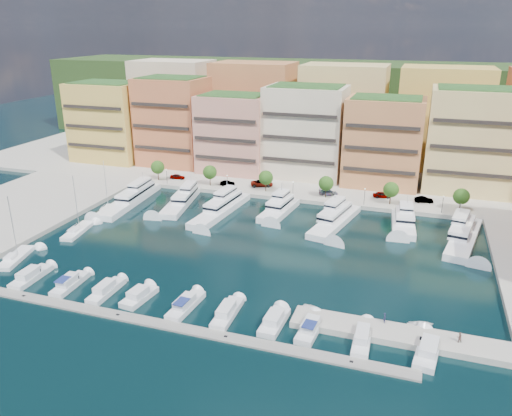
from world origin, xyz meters
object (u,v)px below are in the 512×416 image
Objects in this scene: sailboat_2 at (107,212)px; sailboat_0 at (16,258)px; lamppost_1 at (227,180)px; cruiser_1 at (70,284)px; lamppost_2 at (293,186)px; yacht_6 at (464,235)px; yacht_4 at (335,219)px; lamppost_0 at (167,174)px; car_4 at (382,195)px; tree_2 at (266,178)px; car_2 at (262,183)px; tree_4 at (391,190)px; lamppost_4 at (443,201)px; cruiser_8 at (362,338)px; yacht_5 at (403,222)px; cruiser_9 at (428,351)px; tender_0 at (313,309)px; car_0 at (178,177)px; yacht_1 at (182,200)px; tree_3 at (326,183)px; yacht_3 at (280,208)px; yacht_0 at (132,198)px; lamppost_3 at (365,194)px; person_1 at (459,337)px; cruiser_5 at (227,313)px; person_0 at (385,318)px; car_3 at (328,192)px; car_1 at (227,183)px; tender_2 at (421,325)px; car_5 at (424,200)px; cruiser_2 at (106,291)px; cruiser_7 at (310,329)px; yacht_2 at (222,207)px; cruiser_3 at (139,297)px; tree_0 at (158,167)px; tree_5 at (461,196)px; cruiser_6 at (274,322)px; sailboat_1 at (78,231)px; cruiser_4 at (186,306)px; tree_1 at (210,172)px.

sailboat_0 is at bearing -93.60° from sailboat_2.
cruiser_1 is at bearing -97.22° from lamppost_1.
yacht_6 is (40.25, -12.79, -2.62)m from lamppost_2.
lamppost_0 is at bearing 165.98° from yacht_4.
yacht_4 reaches higher than car_4.
tree_2 is 5.29m from car_2.
lamppost_4 is (12.00, -2.30, -0.92)m from tree_4.
cruiser_8 is at bearing -171.05° from car_2.
yacht_5 is 1.67× the size of cruiser_9.
car_0 is at bearing 58.81° from tender_0.
lamppost_0 is 15.86m from yacht_1.
yacht_3 is at bearing -126.72° from tree_3.
yacht_0 is at bearing -177.99° from yacht_4.
cruiser_8 is (6.73, -55.80, -3.28)m from lamppost_3.
sailboat_2 is (-64.82, 33.04, -0.23)m from cruiser_8.
tree_2 is 37.80m from yacht_5.
lamppost_1 is 2.67× the size of person_1.
sailboat_0 is 3.18× the size of car_0.
person_0 reaches higher than cruiser_5.
cruiser_8 is 72.76m from sailboat_2.
yacht_1 is at bearing -157.39° from tree_3.
car_3 is (44.31, 4.44, -2.12)m from lamppost_0.
sailboat_0 is at bearing 139.62° from car_1.
car_5 is at bearing -23.12° from tender_2.
tree_3 is at bearing 5.06° from lamppost_1.
cruiser_2 is 1.05× the size of cruiser_7.
tree_2 is 1.35× the size of lamppost_0.
tree_2 is 0.43× the size of sailboat_0.
car_5 is 2.72× the size of person_0.
sailboat_2 reaches higher than tender_0.
car_5 is (4.03, 15.35, 0.53)m from yacht_5.
yacht_2 is at bearing 75.48° from cruiser_1.
yacht_1 is at bearing 107.83° from cruiser_3.
tree_4 is at bearing 21.35° from sailboat_2.
tree_0 reaches higher than cruiser_1.
tender_0 is at bearing -50.32° from yacht_2.
cruiser_9 is at bearing -36.63° from yacht_1.
tree_5 is 52.39m from tender_2.
lamppost_4 reaches higher than car_5.
yacht_5 is 49.38m from cruiser_6.
tree_2 is 48.92m from sailboat_1.
car_0 is at bearing 27.50° from tender_2.
tree_0 is at bearing 30.71° from tender_2.
lamppost_4 is 0.94× the size of car_5.
car_2 is (-34.29, 3.78, -2.90)m from tree_4.
cruiser_4 is 49.66m from sailboat_2.
lamppost_4 is at bearing 25.16° from sailboat_1.
tree_5 is 22.14m from lamppost_3.
yacht_3 is at bearing -26.95° from tree_1.
tree_1 is at bearing 84.86° from car_2.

